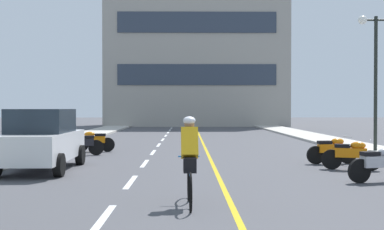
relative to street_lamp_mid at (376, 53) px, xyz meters
The scene contains 24 objects.
ground_plane 8.91m from the street_lamp_mid, 153.83° to the left, with size 140.00×140.00×0.00m, color #47474C.
curb_left 16.21m from the street_lamp_mid, 155.60° to the left, with size 2.40×72.00×0.12m, color #B7B2A8.
curb_right 7.64m from the street_lamp_mid, 89.10° to the left, with size 2.40×72.00×0.12m, color #B7B2A8.
lane_dash_1 15.23m from the street_lamp_mid, 128.32° to the right, with size 0.14×2.20×0.01m, color silver.
lane_dash_2 12.49m from the street_lamp_mid, 140.45° to the right, with size 0.14×2.20×0.01m, color silver.
lane_dash_3 10.58m from the street_lamp_mid, 158.89° to the right, with size 0.14×2.20×0.01m, color silver.
lane_dash_4 9.99m from the street_lamp_mid, behind, with size 0.14×2.20×0.01m, color silver.
lane_dash_5 10.94m from the street_lamp_mid, 153.75° to the left, with size 0.14×2.20×0.01m, color silver.
lane_dash_6 13.10m from the street_lamp_mid, 136.99° to the left, with size 0.14×2.20×0.01m, color silver.
lane_dash_7 15.98m from the street_lamp_mid, 126.08° to the left, with size 0.14×2.20×0.01m, color silver.
lane_dash_8 19.27m from the street_lamp_mid, 118.89° to the left, with size 0.14×2.20×0.01m, color silver.
lane_dash_9 22.79m from the street_lamp_mid, 113.95° to the left, with size 0.14×2.20×0.01m, color silver.
lane_dash_10 26.44m from the street_lamp_mid, 110.38° to the left, with size 0.14×2.20×0.01m, color silver.
lane_dash_11 30.18m from the street_lamp_mid, 107.71° to the left, with size 0.14×2.20×0.01m, color silver.
centre_line_yellow 10.28m from the street_lamp_mid, 136.55° to the left, with size 0.12×66.00×0.01m, color gold.
office_building 31.87m from the street_lamp_mid, 102.26° to the left, with size 18.46×6.84×17.00m.
street_lamp_mid is the anchor object (origin of this frame).
parked_car_near 13.47m from the street_lamp_mid, 156.42° to the right, with size 1.98×4.23×1.82m.
motorcycle_3 8.93m from the street_lamp_mid, 110.87° to the right, with size 1.67×0.70×0.92m.
motorcycle_4 7.00m from the street_lamp_mid, 117.88° to the right, with size 1.65×0.78×0.92m.
motorcycle_5 5.93m from the street_lamp_mid, 128.04° to the right, with size 1.70×0.60×0.92m.
motorcycle_6 12.36m from the street_lamp_mid, behind, with size 1.65×0.76×0.92m.
motorcycle_7 12.18m from the street_lamp_mid, behind, with size 1.70×0.60×0.92m.
cyclist_rider 13.32m from the street_lamp_mid, 126.27° to the right, with size 0.42×1.77×1.71m.
Camera 1 is at (-0.60, -2.02, 1.85)m, focal length 45.07 mm.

